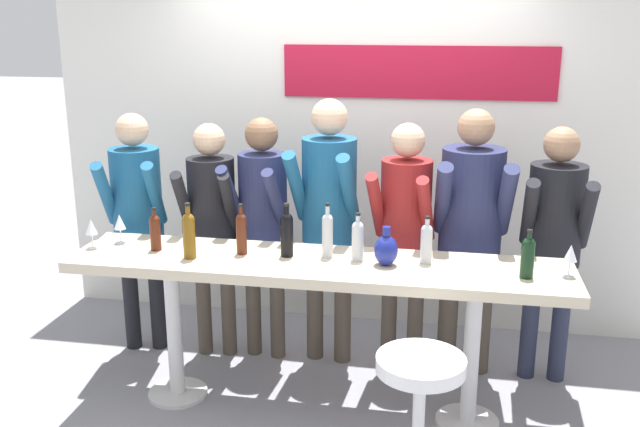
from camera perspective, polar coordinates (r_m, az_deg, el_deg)
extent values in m
plane|color=gray|center=(4.38, -0.21, -15.31)|extent=(40.00, 40.00, 0.00)
cube|color=silver|center=(5.19, 2.59, 5.90)|extent=(4.41, 0.10, 2.75)
cube|color=#B2142D|center=(5.03, 7.82, 11.13)|extent=(1.87, 0.02, 0.36)
cube|color=beige|center=(3.99, -0.23, -4.21)|extent=(2.81, 0.59, 0.06)
cylinder|color=silver|center=(4.40, -11.60, -8.82)|extent=(0.09, 0.09, 0.87)
cylinder|color=silver|center=(4.60, -11.29, -13.88)|extent=(0.36, 0.36, 0.02)
cylinder|color=silver|center=(4.11, 12.03, -10.65)|extent=(0.09, 0.09, 0.87)
cylinder|color=silver|center=(4.33, 11.68, -15.95)|extent=(0.36, 0.36, 0.02)
cylinder|color=silver|center=(3.62, 7.86, -16.45)|extent=(0.06, 0.06, 0.64)
cylinder|color=white|center=(3.46, 8.07, -11.88)|extent=(0.43, 0.43, 0.07)
cylinder|color=black|center=(5.10, -14.91, -6.26)|extent=(0.10, 0.10, 0.79)
cylinder|color=black|center=(5.06, -12.92, -6.31)|extent=(0.10, 0.10, 0.79)
cylinder|color=#19517A|center=(4.87, -14.46, 1.45)|extent=(0.38, 0.38, 0.62)
sphere|color=#D6AD89|center=(4.78, -14.82, 6.51)|extent=(0.21, 0.21, 0.21)
cylinder|color=#19517A|center=(4.76, -16.76, 1.50)|extent=(0.14, 0.38, 0.48)
cylinder|color=#19517A|center=(4.68, -13.10, 1.53)|extent=(0.14, 0.38, 0.48)
cylinder|color=#473D33|center=(4.93, -9.29, -6.87)|extent=(0.10, 0.10, 0.76)
cylinder|color=#473D33|center=(4.89, -7.35, -6.97)|extent=(0.10, 0.10, 0.76)
cylinder|color=black|center=(4.69, -8.66, 0.80)|extent=(0.34, 0.34, 0.60)
sphere|color=#D6AD89|center=(4.60, -8.87, 5.87)|extent=(0.21, 0.21, 0.21)
cylinder|color=black|center=(4.58, -10.87, 0.88)|extent=(0.11, 0.36, 0.46)
cylinder|color=black|center=(4.51, -7.28, 0.81)|extent=(0.11, 0.36, 0.46)
cylinder|color=#473D33|center=(4.87, -5.35, -6.88)|extent=(0.10, 0.10, 0.78)
cylinder|color=#473D33|center=(4.82, -3.44, -7.12)|extent=(0.10, 0.10, 0.78)
cylinder|color=#23284C|center=(4.62, -4.58, 1.04)|extent=(0.35, 0.35, 0.62)
sphere|color=brown|center=(4.53, -4.70, 6.33)|extent=(0.21, 0.21, 0.21)
cylinder|color=#23284C|center=(4.53, -7.04, 1.25)|extent=(0.11, 0.37, 0.47)
cylinder|color=#23284C|center=(4.42, -3.51, 0.98)|extent=(0.11, 0.37, 0.47)
cylinder|color=#473D33|center=(4.79, -0.41, -6.84)|extent=(0.11, 0.11, 0.84)
cylinder|color=#473D33|center=(4.74, 1.83, -7.08)|extent=(0.11, 0.11, 0.84)
cylinder|color=#19517A|center=(4.53, 0.74, 1.88)|extent=(0.38, 0.38, 0.67)
sphere|color=#D6AD89|center=(4.44, 0.76, 7.72)|extent=(0.23, 0.23, 0.23)
cylinder|color=#19517A|center=(4.41, -1.88, 2.13)|extent=(0.12, 0.40, 0.51)
cylinder|color=#19517A|center=(4.32, 2.31, 1.85)|extent=(0.12, 0.40, 0.51)
cylinder|color=#473D33|center=(4.71, 5.55, -7.72)|extent=(0.10, 0.10, 0.78)
cylinder|color=#473D33|center=(4.68, 7.64, -7.96)|extent=(0.10, 0.10, 0.78)
cylinder|color=maroon|center=(4.46, 6.87, 0.39)|extent=(0.36, 0.36, 0.62)
sphere|color=#D6AD89|center=(4.37, 7.06, 5.84)|extent=(0.21, 0.21, 0.21)
cylinder|color=maroon|center=(4.34, 4.56, 0.62)|extent=(0.12, 0.37, 0.47)
cylinder|color=maroon|center=(4.28, 8.45, 0.29)|extent=(0.12, 0.37, 0.47)
cylinder|color=#473D33|center=(4.71, 10.23, -7.66)|extent=(0.12, 0.12, 0.82)
cylinder|color=#473D33|center=(4.72, 12.82, -7.73)|extent=(0.12, 0.12, 0.82)
cylinder|color=#23284C|center=(4.47, 12.04, 1.00)|extent=(0.41, 0.41, 0.65)
sphere|color=#9E7556|center=(4.38, 12.38, 6.76)|extent=(0.22, 0.22, 0.22)
cylinder|color=#23284C|center=(4.30, 9.80, 1.16)|extent=(0.11, 0.40, 0.51)
cylinder|color=#23284C|center=(4.33, 14.65, 0.98)|extent=(0.11, 0.40, 0.51)
cylinder|color=#23283D|center=(4.75, 16.45, -8.16)|extent=(0.11, 0.11, 0.78)
cylinder|color=#23283D|center=(4.76, 18.68, -8.28)|extent=(0.11, 0.11, 0.78)
cylinder|color=black|center=(4.52, 18.30, -0.11)|extent=(0.35, 0.35, 0.62)
sphere|color=#9E7556|center=(4.43, 18.78, 5.25)|extent=(0.21, 0.21, 0.21)
cylinder|color=black|center=(4.36, 16.41, 0.06)|extent=(0.10, 0.37, 0.48)
cylinder|color=black|center=(4.38, 20.54, -0.21)|extent=(0.10, 0.37, 0.48)
cylinder|color=black|center=(3.86, 16.25, -3.67)|extent=(0.07, 0.07, 0.18)
sphere|color=black|center=(3.83, 16.36, -2.37)|extent=(0.07, 0.07, 0.07)
cylinder|color=black|center=(3.82, 16.40, -1.91)|extent=(0.03, 0.03, 0.06)
cylinder|color=black|center=(3.81, 16.44, -1.35)|extent=(0.03, 0.03, 0.01)
cylinder|color=#4C1E0F|center=(4.24, -13.03, -1.71)|extent=(0.06, 0.06, 0.18)
sphere|color=#4C1E0F|center=(4.22, -13.10, -0.54)|extent=(0.06, 0.06, 0.06)
cylinder|color=#4C1E0F|center=(4.21, -13.13, -0.13)|extent=(0.02, 0.02, 0.06)
cylinder|color=black|center=(4.20, -13.16, 0.37)|extent=(0.03, 0.03, 0.01)
cylinder|color=#B7BCC1|center=(3.97, 3.03, -2.44)|extent=(0.07, 0.07, 0.19)
sphere|color=#B7BCC1|center=(3.94, 3.05, -1.10)|extent=(0.07, 0.07, 0.07)
cylinder|color=#B7BCC1|center=(3.93, 3.06, -0.63)|extent=(0.03, 0.03, 0.07)
cylinder|color=black|center=(3.92, 3.06, -0.05)|extent=(0.03, 0.03, 0.01)
cylinder|color=#B7BCC1|center=(3.97, 8.50, -2.64)|extent=(0.07, 0.07, 0.19)
sphere|color=#B7BCC1|center=(3.94, 8.55, -1.34)|extent=(0.07, 0.07, 0.07)
cylinder|color=#B7BCC1|center=(3.93, 8.57, -0.87)|extent=(0.03, 0.03, 0.07)
cylinder|color=black|center=(3.92, 8.60, -0.31)|extent=(0.03, 0.03, 0.01)
cylinder|color=brown|center=(4.06, -10.42, -2.01)|extent=(0.07, 0.07, 0.22)
sphere|color=brown|center=(4.03, -10.50, -0.49)|extent=(0.07, 0.07, 0.07)
cylinder|color=brown|center=(4.02, -10.52, 0.06)|extent=(0.03, 0.03, 0.08)
cylinder|color=black|center=(4.01, -10.56, 0.72)|extent=(0.03, 0.03, 0.02)
cylinder|color=#B7BCC1|center=(4.02, 0.60, -1.98)|extent=(0.06, 0.06, 0.22)
sphere|color=#B7BCC1|center=(3.98, 0.60, -0.47)|extent=(0.06, 0.06, 0.06)
cylinder|color=#B7BCC1|center=(3.97, 0.61, 0.07)|extent=(0.02, 0.02, 0.08)
cylinder|color=black|center=(3.96, 0.61, 0.72)|extent=(0.03, 0.03, 0.02)
cylinder|color=black|center=(4.03, -2.67, -1.95)|extent=(0.07, 0.07, 0.22)
sphere|color=black|center=(4.00, -2.69, -0.46)|extent=(0.07, 0.07, 0.07)
cylinder|color=black|center=(3.99, -2.70, 0.07)|extent=(0.03, 0.03, 0.08)
cylinder|color=black|center=(3.98, -2.71, 0.71)|extent=(0.03, 0.03, 0.02)
cylinder|color=#4C1E0F|center=(4.09, -6.30, -1.84)|extent=(0.06, 0.06, 0.21)
sphere|color=#4C1E0F|center=(4.06, -6.34, -0.44)|extent=(0.06, 0.06, 0.06)
cylinder|color=#4C1E0F|center=(4.05, -6.35, 0.06)|extent=(0.02, 0.02, 0.07)
cylinder|color=black|center=(4.04, -6.37, 0.67)|extent=(0.03, 0.03, 0.02)
cylinder|color=silver|center=(3.97, 19.25, -4.75)|extent=(0.06, 0.06, 0.01)
cylinder|color=silver|center=(3.96, 19.31, -4.16)|extent=(0.01, 0.01, 0.08)
cone|color=silver|center=(3.93, 19.42, -2.99)|extent=(0.07, 0.07, 0.09)
cylinder|color=silver|center=(4.45, -15.62, -2.23)|extent=(0.06, 0.06, 0.01)
cylinder|color=silver|center=(4.44, -15.66, -1.69)|extent=(0.01, 0.01, 0.08)
cone|color=silver|center=(4.41, -15.74, -0.64)|extent=(0.07, 0.07, 0.09)
cylinder|color=silver|center=(4.40, -17.70, -2.62)|extent=(0.06, 0.06, 0.01)
cylinder|color=silver|center=(4.39, -17.75, -2.08)|extent=(0.01, 0.01, 0.08)
cone|color=silver|center=(4.36, -17.84, -1.01)|extent=(0.07, 0.07, 0.09)
ellipsoid|color=navy|center=(3.90, 5.29, -2.97)|extent=(0.13, 0.13, 0.17)
cylinder|color=navy|center=(3.87, 5.34, -1.43)|extent=(0.04, 0.04, 0.05)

